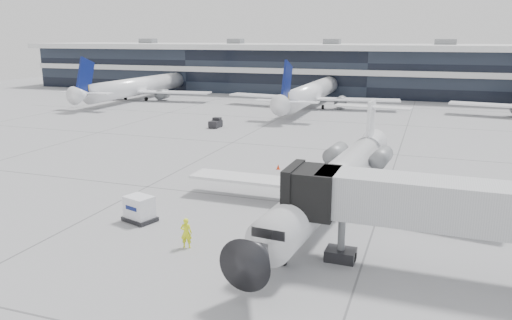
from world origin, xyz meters
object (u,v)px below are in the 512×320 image
at_px(regional_jet, 335,180).
at_px(jet_bridge, 462,207).
at_px(cargo_uld, 139,209).
at_px(ramp_worker, 186,233).

relative_size(regional_jet, jet_bridge, 1.73).
xyz_separation_m(regional_jet, jet_bridge, (8.35, -8.74, 1.71)).
bearing_deg(regional_jet, cargo_uld, -146.19).
distance_m(jet_bridge, ramp_worker, 16.12).
xyz_separation_m(regional_jet, ramp_worker, (-7.42, -10.03, -1.41)).
xyz_separation_m(jet_bridge, cargo_uld, (-21.07, 1.77, -3.18)).
relative_size(jet_bridge, ramp_worker, 8.92).
bearing_deg(ramp_worker, jet_bridge, 170.83).
bearing_deg(ramp_worker, regional_jet, -140.32).
bearing_deg(cargo_uld, regional_jet, 46.57).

